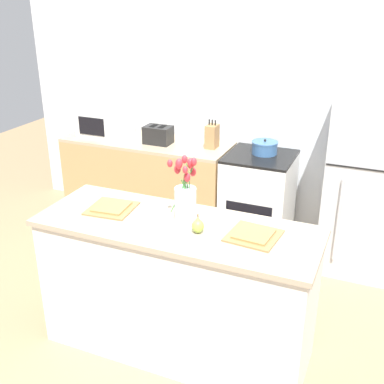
{
  "coord_description": "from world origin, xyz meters",
  "views": [
    {
      "loc": [
        1.14,
        -2.43,
        2.32
      ],
      "look_at": [
        0.0,
        0.25,
        1.07
      ],
      "focal_mm": 45.0,
      "sensor_mm": 36.0,
      "label": 1
    }
  ],
  "objects_px": {
    "refrigerator": "(370,180)",
    "plate_setting_left": "(112,208)",
    "toaster": "(158,135)",
    "cooking_pot": "(265,148)",
    "pear_figurine": "(198,225)",
    "microwave": "(105,122)",
    "knife_block": "(212,136)",
    "plate_setting_right": "(254,235)",
    "flower_vase": "(185,199)",
    "stove_range": "(258,202)"
  },
  "relations": [
    {
      "from": "refrigerator",
      "to": "plate_setting_left",
      "type": "xyz_separation_m",
      "value": [
        -1.54,
        -1.57,
        0.13
      ]
    },
    {
      "from": "plate_setting_left",
      "to": "toaster",
      "type": "relative_size",
      "value": 1.13
    },
    {
      "from": "plate_setting_left",
      "to": "cooking_pot",
      "type": "bearing_deg",
      "value": 69.51
    },
    {
      "from": "pear_figurine",
      "to": "cooking_pot",
      "type": "distance_m",
      "value": 1.71
    },
    {
      "from": "pear_figurine",
      "to": "microwave",
      "type": "distance_m",
      "value": 2.36
    },
    {
      "from": "toaster",
      "to": "microwave",
      "type": "xyz_separation_m",
      "value": [
        -0.62,
        0.04,
        0.05
      ]
    },
    {
      "from": "knife_block",
      "to": "plate_setting_right",
      "type": "bearing_deg",
      "value": -61.43
    },
    {
      "from": "plate_setting_left",
      "to": "knife_block",
      "type": "height_order",
      "value": "knife_block"
    },
    {
      "from": "flower_vase",
      "to": "cooking_pot",
      "type": "distance_m",
      "value": 1.62
    },
    {
      "from": "flower_vase",
      "to": "plate_setting_left",
      "type": "distance_m",
      "value": 0.55
    },
    {
      "from": "refrigerator",
      "to": "pear_figurine",
      "type": "distance_m",
      "value": 1.88
    },
    {
      "from": "stove_range",
      "to": "knife_block",
      "type": "height_order",
      "value": "knife_block"
    },
    {
      "from": "plate_setting_left",
      "to": "knife_block",
      "type": "xyz_separation_m",
      "value": [
        0.11,
        1.6,
        0.07
      ]
    },
    {
      "from": "pear_figurine",
      "to": "microwave",
      "type": "relative_size",
      "value": 0.25
    },
    {
      "from": "pear_figurine",
      "to": "plate_setting_left",
      "type": "height_order",
      "value": "pear_figurine"
    },
    {
      "from": "microwave",
      "to": "toaster",
      "type": "bearing_deg",
      "value": -3.45
    },
    {
      "from": "cooking_pot",
      "to": "microwave",
      "type": "distance_m",
      "value": 1.65
    },
    {
      "from": "stove_range",
      "to": "plate_setting_right",
      "type": "bearing_deg",
      "value": -76.03
    },
    {
      "from": "refrigerator",
      "to": "toaster",
      "type": "xyz_separation_m",
      "value": [
        -1.96,
        -0.04,
        0.17
      ]
    },
    {
      "from": "plate_setting_left",
      "to": "flower_vase",
      "type": "bearing_deg",
      "value": 1.93
    },
    {
      "from": "pear_figurine",
      "to": "knife_block",
      "type": "bearing_deg",
      "value": 108.03
    },
    {
      "from": "stove_range",
      "to": "toaster",
      "type": "bearing_deg",
      "value": -177.85
    },
    {
      "from": "stove_range",
      "to": "plate_setting_right",
      "type": "height_order",
      "value": "plate_setting_right"
    },
    {
      "from": "plate_setting_left",
      "to": "toaster",
      "type": "distance_m",
      "value": 1.59
    },
    {
      "from": "pear_figurine",
      "to": "plate_setting_right",
      "type": "relative_size",
      "value": 0.39
    },
    {
      "from": "stove_range",
      "to": "refrigerator",
      "type": "xyz_separation_m",
      "value": [
        0.95,
        0.0,
        0.37
      ]
    },
    {
      "from": "refrigerator",
      "to": "pear_figurine",
      "type": "height_order",
      "value": "refrigerator"
    },
    {
      "from": "stove_range",
      "to": "pear_figurine",
      "type": "bearing_deg",
      "value": -87.73
    },
    {
      "from": "pear_figurine",
      "to": "refrigerator",
      "type": "bearing_deg",
      "value": 61.81
    },
    {
      "from": "stove_range",
      "to": "toaster",
      "type": "height_order",
      "value": "toaster"
    },
    {
      "from": "cooking_pot",
      "to": "plate_setting_right",
      "type": "bearing_deg",
      "value": -77.15
    },
    {
      "from": "knife_block",
      "to": "toaster",
      "type": "bearing_deg",
      "value": -171.93
    },
    {
      "from": "plate_setting_right",
      "to": "microwave",
      "type": "relative_size",
      "value": 0.66
    },
    {
      "from": "refrigerator",
      "to": "microwave",
      "type": "xyz_separation_m",
      "value": [
        -2.58,
        -0.0,
        0.22
      ]
    },
    {
      "from": "flower_vase",
      "to": "toaster",
      "type": "relative_size",
      "value": 1.57
    },
    {
      "from": "toaster",
      "to": "plate_setting_right",
      "type": "bearing_deg",
      "value": -47.53
    },
    {
      "from": "refrigerator",
      "to": "flower_vase",
      "type": "xyz_separation_m",
      "value": [
        -1.01,
        -1.55,
        0.28
      ]
    },
    {
      "from": "toaster",
      "to": "microwave",
      "type": "height_order",
      "value": "microwave"
    },
    {
      "from": "stove_range",
      "to": "cooking_pot",
      "type": "height_order",
      "value": "cooking_pot"
    },
    {
      "from": "stove_range",
      "to": "plate_setting_left",
      "type": "xyz_separation_m",
      "value": [
        -0.59,
        -1.57,
        0.5
      ]
    },
    {
      "from": "cooking_pot",
      "to": "microwave",
      "type": "xyz_separation_m",
      "value": [
        -1.65,
        -0.06,
        0.08
      ]
    },
    {
      "from": "flower_vase",
      "to": "plate_setting_right",
      "type": "distance_m",
      "value": 0.47
    },
    {
      "from": "plate_setting_left",
      "to": "microwave",
      "type": "distance_m",
      "value": 1.88
    },
    {
      "from": "plate_setting_right",
      "to": "knife_block",
      "type": "height_order",
      "value": "knife_block"
    },
    {
      "from": "plate_setting_left",
      "to": "cooking_pot",
      "type": "xyz_separation_m",
      "value": [
        0.61,
        1.63,
        0.01
      ]
    },
    {
      "from": "refrigerator",
      "to": "knife_block",
      "type": "height_order",
      "value": "refrigerator"
    },
    {
      "from": "flower_vase",
      "to": "toaster",
      "type": "bearing_deg",
      "value": 122.16
    },
    {
      "from": "knife_block",
      "to": "pear_figurine",
      "type": "bearing_deg",
      "value": -71.97
    },
    {
      "from": "toaster",
      "to": "flower_vase",
      "type": "bearing_deg",
      "value": -57.84
    },
    {
      "from": "toaster",
      "to": "cooking_pot",
      "type": "relative_size",
      "value": 1.19
    }
  ]
}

